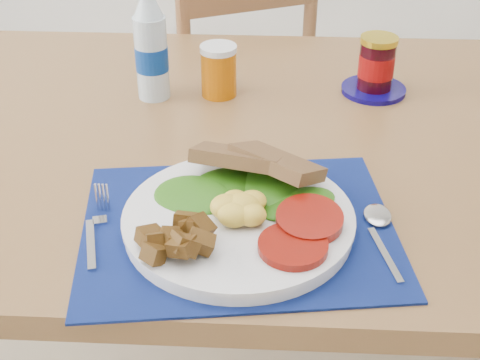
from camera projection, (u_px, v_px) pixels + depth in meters
The scene contains 9 objects.
table at pixel (233, 173), 1.19m from camera, with size 1.40×0.90×0.75m.
chair_far at pixel (235, 89), 1.78m from camera, with size 0.50×0.49×1.03m.
placemat at pixel (238, 228), 0.91m from camera, with size 0.42×0.33×0.00m, color black.
breakfast_plate at pixel (234, 216), 0.89m from camera, with size 0.31×0.31×0.07m.
fork at pixel (97, 229), 0.90m from camera, with size 0.04×0.15×0.00m.
spoon at pixel (380, 228), 0.90m from camera, with size 0.04×0.16×0.00m.
water_bottle at pixel (151, 51), 1.20m from camera, with size 0.06×0.06×0.21m.
juice_glass at pixel (219, 72), 1.24m from camera, with size 0.07×0.07×0.09m, color #B25704.
jam_on_saucer at pixel (376, 68), 1.24m from camera, with size 0.12×0.12×0.11m.
Camera 1 is at (0.06, -0.80, 1.31)m, focal length 50.00 mm.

